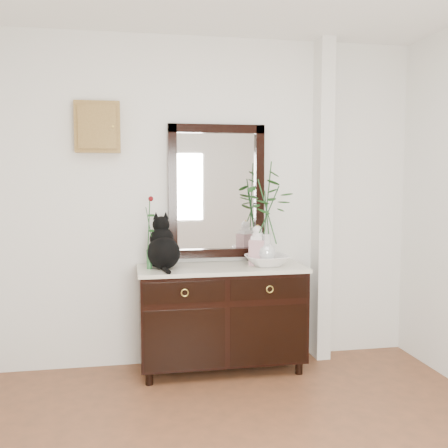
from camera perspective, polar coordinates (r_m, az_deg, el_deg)
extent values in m
cube|color=white|center=(4.35, -2.14, 2.37)|extent=(3.60, 0.04, 2.70)
cube|color=white|center=(4.53, 10.64, 2.39)|extent=(0.12, 0.20, 2.70)
cube|color=black|center=(4.26, -0.25, -9.83)|extent=(1.30, 0.50, 0.82)
cube|color=beige|center=(4.18, -0.25, -4.86)|extent=(1.33, 0.52, 0.03)
cube|color=black|center=(4.35, -0.81, 3.55)|extent=(0.80, 0.06, 1.10)
cube|color=white|center=(4.36, -0.84, 3.56)|extent=(0.66, 0.01, 0.96)
cube|color=brown|center=(4.28, -13.60, 10.21)|extent=(0.35, 0.10, 0.40)
imported|color=white|center=(4.23, 4.68, -3.98)|extent=(0.38, 0.38, 0.08)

